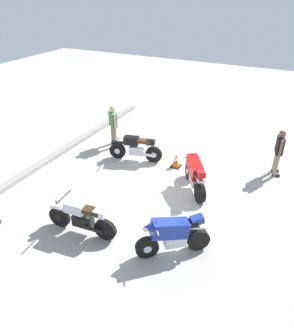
{
  "coord_description": "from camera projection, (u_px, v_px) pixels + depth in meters",
  "views": [
    {
      "loc": [
        -7.8,
        -3.73,
        6.06
      ],
      "look_at": [
        0.33,
        0.36,
        0.75
      ],
      "focal_mm": 34.24,
      "sensor_mm": 36.0,
      "label": 1
    }
  ],
  "objects": [
    {
      "name": "ground_plane",
      "position": [
        152.0,
        195.0,
        10.52
      ],
      "size": [
        40.0,
        40.0,
        0.0
      ],
      "primitive_type": "plane",
      "color": "#ADAAA3"
    },
    {
      "name": "person_in_green_shirt",
      "position": [
        113.0,
        123.0,
        13.2
      ],
      "size": [
        0.54,
        0.57,
        1.75
      ],
      "rotation": [
        0.0,
        0.0,
        5.57
      ],
      "color": "gray",
      "rests_on": "ground"
    },
    {
      "name": "motorcycle_silver_cruiser",
      "position": [
        81.0,
        217.0,
        8.69
      ],
      "size": [
        0.7,
        2.09,
        1.09
      ],
      "rotation": [
        0.0,
        0.0,
        1.66
      ],
      "color": "black",
      "rests_on": "ground"
    },
    {
      "name": "motorcycle_red_sportbike",
      "position": [
        195.0,
        174.0,
        10.52
      ],
      "size": [
        1.72,
        1.26,
        1.14
      ],
      "rotation": [
        0.0,
        0.0,
        0.6
      ],
      "color": "black",
      "rests_on": "ground"
    },
    {
      "name": "motorcycle_blue_sportbike",
      "position": [
        173.0,
        234.0,
        8.0
      ],
      "size": [
        1.39,
        1.62,
        1.14
      ],
      "rotation": [
        0.0,
        0.0,
        2.26
      ],
      "color": "black",
      "rests_on": "ground"
    },
    {
      "name": "motorcycle_black_cruiser",
      "position": [
        136.0,
        148.0,
        12.31
      ],
      "size": [
        0.77,
        2.06,
        1.09
      ],
      "rotation": [
        0.0,
        0.0,
        1.81
      ],
      "color": "black",
      "rests_on": "ground"
    },
    {
      "name": "person_in_black_shirt",
      "position": [
        279.0,
        150.0,
        11.18
      ],
      "size": [
        0.66,
        0.39,
        1.71
      ],
      "rotation": [
        0.0,
        0.0,
        4.94
      ],
      "color": "gray",
      "rests_on": "ground"
    },
    {
      "name": "traffic_cone",
      "position": [
        176.0,
        160.0,
        11.99
      ],
      "size": [
        0.36,
        0.36,
        0.53
      ],
      "color": "black",
      "rests_on": "ground"
    },
    {
      "name": "curb_edge",
      "position": [
        44.0,
        162.0,
        12.27
      ],
      "size": [
        14.0,
        0.3,
        0.15
      ],
      "primitive_type": "cube",
      "color": "gray",
      "rests_on": "ground"
    }
  ]
}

